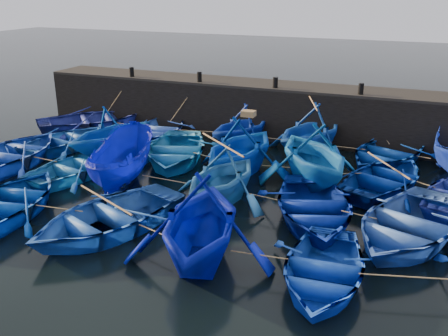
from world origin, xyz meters
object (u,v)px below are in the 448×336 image
at_px(boat_0, 92,120).
at_px(boat_8, 175,150).
at_px(wooden_crate, 248,114).
at_px(boat_13, 13,153).

xyz_separation_m(boat_0, boat_8, (6.42, -2.83, -0.02)).
height_order(boat_0, wooden_crate, wooden_crate).
bearing_deg(boat_0, wooden_crate, -154.53).
xyz_separation_m(boat_0, wooden_crate, (9.91, -3.23, 2.03)).
bearing_deg(boat_8, wooden_crate, -25.44).
distance_m(boat_0, wooden_crate, 10.62).
relative_size(boat_0, boat_8, 1.04).
bearing_deg(wooden_crate, boat_13, -164.75).
relative_size(boat_0, wooden_crate, 10.59).
relative_size(boat_8, boat_13, 0.96).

